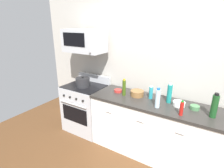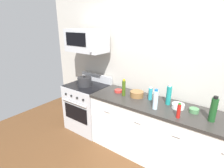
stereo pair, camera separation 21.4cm
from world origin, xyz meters
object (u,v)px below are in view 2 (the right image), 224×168
object	(u,v)px
bottle_olive_oil	(124,88)
bowl_red_small	(118,91)
bottle_wine_green	(213,110)
bowl_green_glaze	(194,110)
stockpot	(85,81)
bottle_water_clear	(156,100)
bottle_hot_sauce_red	(179,111)
bottle_sparkling_teal	(169,95)
bowl_white_ceramic	(178,106)
bowl_wooden_salad	(137,94)
range_oven	(88,106)
microwave	(86,41)
bottle_dish_soap	(150,94)

from	to	relation	value
bottle_olive_oil	bowl_red_small	world-z (taller)	bottle_olive_oil
bottle_wine_green	bowl_green_glaze	world-z (taller)	bottle_wine_green
stockpot	bottle_water_clear	bearing A→B (deg)	-3.93
bottle_hot_sauce_red	bottle_sparkling_teal	bearing A→B (deg)	128.18
bowl_red_small	stockpot	size ratio (longest dim) A/B	0.50
bottle_olive_oil	bowl_white_ceramic	size ratio (longest dim) A/B	1.63
bowl_wooden_salad	bottle_sparkling_teal	bearing A→B (deg)	2.13
bowl_red_small	stockpot	xyz separation A→B (m)	(-0.69, -0.11, 0.06)
bottle_sparkling_teal	bowl_white_ceramic	xyz separation A→B (m)	(0.16, -0.04, -0.11)
bowl_wooden_salad	bottle_wine_green	bearing A→B (deg)	-6.52
bottle_sparkling_teal	bottle_wine_green	world-z (taller)	bottle_wine_green
bowl_white_ceramic	bowl_red_small	bearing A→B (deg)	-179.93
range_oven	microwave	size ratio (longest dim) A/B	1.44
bottle_hot_sauce_red	bottle_dish_soap	size ratio (longest dim) A/B	0.98
bottle_sparkling_teal	bowl_white_ceramic	size ratio (longest dim) A/B	1.78
bottle_olive_oil	bottle_hot_sauce_red	size ratio (longest dim) A/B	1.37
bowl_white_ceramic	bottle_water_clear	bearing A→B (deg)	-139.89
bottle_olive_oil	bottle_wine_green	xyz separation A→B (m)	(1.29, -0.04, 0.02)
bottle_sparkling_teal	bottle_water_clear	xyz separation A→B (m)	(-0.09, -0.25, -0.01)
bowl_white_ceramic	stockpot	distance (m)	1.71
microwave	bottle_sparkling_teal	xyz separation A→B (m)	(1.55, 0.05, -0.69)
bottle_dish_soap	bowl_wooden_salad	bearing A→B (deg)	-176.15
bowl_red_small	microwave	bearing A→B (deg)	-178.98
microwave	bowl_green_glaze	xyz separation A→B (m)	(1.92, 0.02, -0.80)
bottle_hot_sauce_red	bowl_green_glaze	size ratio (longest dim) A/B	1.62
bottle_sparkling_teal	bottle_wine_green	size ratio (longest dim) A/B	0.94
bottle_dish_soap	bowl_green_glaze	size ratio (longest dim) A/B	1.65
bottle_water_clear	bottle_wine_green	bearing A→B (deg)	8.63
bottle_wine_green	bowl_green_glaze	xyz separation A→B (m)	(-0.22, 0.11, -0.13)
bottle_wine_green	bottle_dish_soap	bearing A→B (deg)	170.86
bottle_hot_sauce_red	bowl_red_small	xyz separation A→B (m)	(-1.10, 0.27, -0.07)
bottle_water_clear	stockpot	size ratio (longest dim) A/B	1.11
bowl_red_small	bowl_green_glaze	size ratio (longest dim) A/B	1.04
bowl_red_small	bowl_wooden_salad	bearing A→B (deg)	3.19
bottle_sparkling_teal	bowl_red_small	size ratio (longest dim) A/B	2.32
bottle_dish_soap	bottle_wine_green	size ratio (longest dim) A/B	0.64
range_oven	bowl_white_ceramic	xyz separation A→B (m)	(1.71, 0.06, 0.48)
bowl_white_ceramic	bowl_green_glaze	bearing A→B (deg)	0.47
range_oven	bottle_dish_soap	xyz separation A→B (m)	(1.27, 0.09, 0.55)
bowl_red_small	bottle_water_clear	bearing A→B (deg)	-15.44
microwave	bottle_dish_soap	distance (m)	1.46
bottle_hot_sauce_red	bottle_wine_green	distance (m)	0.39
bottle_olive_oil	bottle_hot_sauce_red	bearing A→B (deg)	-11.83
range_oven	bottle_water_clear	distance (m)	1.58
microwave	range_oven	bearing A→B (deg)	-90.29
range_oven	bowl_white_ceramic	distance (m)	1.77
bottle_dish_soap	bottle_hot_sauce_red	bearing A→B (deg)	-30.01
bottle_dish_soap	bowl_white_ceramic	size ratio (longest dim) A/B	1.21
microwave	bowl_white_ceramic	distance (m)	1.88
bowl_white_ceramic	bowl_green_glaze	distance (m)	0.21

